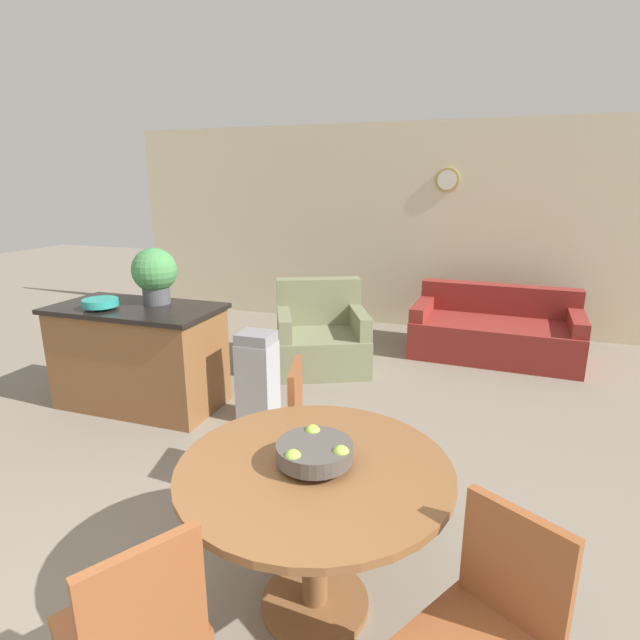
# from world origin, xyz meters

# --- Properties ---
(wall_back) EXTENTS (8.00, 0.09, 2.70)m
(wall_back) POSITION_xyz_m (0.00, 6.11, 1.35)
(wall_back) COLOR beige
(wall_back) RESTS_ON ground_plane
(dining_table) EXTENTS (1.21, 1.21, 0.75)m
(dining_table) POSITION_xyz_m (0.50, 1.10, 0.58)
(dining_table) COLOR brown
(dining_table) RESTS_ON ground_plane
(dining_chair_near_left) EXTENTS (0.58, 0.58, 0.89)m
(dining_chair_near_left) POSITION_xyz_m (0.13, 0.35, 0.50)
(dining_chair_near_left) COLOR brown
(dining_chair_near_left) RESTS_ON ground_plane
(dining_chair_near_right) EXTENTS (0.58, 0.58, 0.89)m
(dining_chair_near_right) POSITION_xyz_m (1.25, 0.73, 0.50)
(dining_chair_near_right) COLOR brown
(dining_chair_near_right) RESTS_ON ground_plane
(dining_chair_far_side) EXTENTS (0.51, 0.51, 0.89)m
(dining_chair_far_side) POSITION_xyz_m (0.22, 1.89, 0.50)
(dining_chair_far_side) COLOR brown
(dining_chair_far_side) RESTS_ON ground_plane
(fruit_bowl) EXTENTS (0.33, 0.33, 0.13)m
(fruit_bowl) POSITION_xyz_m (0.50, 1.10, 0.82)
(fruit_bowl) COLOR #4C4742
(fruit_bowl) RESTS_ON dining_table
(kitchen_island) EXTENTS (1.46, 0.76, 0.91)m
(kitchen_island) POSITION_xyz_m (-1.71, 2.72, 0.46)
(kitchen_island) COLOR brown
(kitchen_island) RESTS_ON ground_plane
(teal_bowl) EXTENTS (0.29, 0.29, 0.09)m
(teal_bowl) POSITION_xyz_m (-1.92, 2.55, 0.96)
(teal_bowl) COLOR teal
(teal_bowl) RESTS_ON kitchen_island
(potted_plant) EXTENTS (0.38, 0.38, 0.49)m
(potted_plant) POSITION_xyz_m (-1.60, 2.87, 1.18)
(potted_plant) COLOR #4C4C51
(potted_plant) RESTS_ON kitchen_island
(trash_bin) EXTENTS (0.29, 0.27, 0.76)m
(trash_bin) POSITION_xyz_m (-0.60, 2.79, 0.38)
(trash_bin) COLOR #9E9EA3
(trash_bin) RESTS_ON ground_plane
(couch) EXTENTS (1.86, 1.09, 0.77)m
(couch) POSITION_xyz_m (1.28, 5.16, 0.27)
(couch) COLOR maroon
(couch) RESTS_ON ground_plane
(armchair) EXTENTS (1.23, 1.21, 0.91)m
(armchair) POSITION_xyz_m (-0.51, 4.17, 0.30)
(armchair) COLOR #7A7F5B
(armchair) RESTS_ON ground_plane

